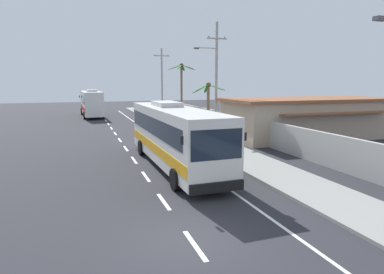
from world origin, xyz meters
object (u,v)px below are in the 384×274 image
(coach_bus_far_lane, at_px, (91,103))
(coach_bus_foreground, at_px, (174,134))
(motorcycle_beside_bus, at_px, (175,133))
(roadside_building, at_px, (308,118))
(pedestrian_midwalk, at_px, (193,127))
(pedestrian_near_kerb, at_px, (189,123))
(utility_pole_far, at_px, (162,81))
(palm_nearest, at_px, (208,95))
(utility_pole_mid, at_px, (216,77))
(palm_second, at_px, (181,79))

(coach_bus_far_lane, bearing_deg, coach_bus_foreground, -83.60)
(motorcycle_beside_bus, bearing_deg, roadside_building, -10.35)
(coach_bus_foreground, distance_m, pedestrian_midwalk, 10.55)
(pedestrian_near_kerb, bearing_deg, coach_bus_foreground, 63.73)
(pedestrian_near_kerb, relative_size, pedestrian_midwalk, 1.05)
(pedestrian_midwalk, distance_m, utility_pole_far, 20.28)
(motorcycle_beside_bus, height_order, utility_pole_far, utility_pole_far)
(pedestrian_near_kerb, xyz_separation_m, palm_nearest, (3.10, 2.70, 2.55))
(coach_bus_foreground, relative_size, utility_pole_mid, 1.21)
(utility_pole_far, bearing_deg, pedestrian_near_kerb, -95.27)
(pedestrian_midwalk, distance_m, roadside_building, 10.43)
(palm_nearest, xyz_separation_m, palm_second, (-0.15, 9.28, 1.86))
(utility_pole_far, height_order, roadside_building, utility_pole_far)
(utility_pole_mid, height_order, roadside_building, utility_pole_mid)
(coach_bus_far_lane, bearing_deg, palm_second, -34.34)
(coach_bus_far_lane, xyz_separation_m, utility_pole_mid, (10.32, -21.78, 3.40))
(coach_bus_foreground, distance_m, roadside_building, 15.65)
(palm_second, bearing_deg, coach_bus_far_lane, 145.66)
(coach_bus_foreground, xyz_separation_m, palm_nearest, (7.95, 14.56, 1.63))
(motorcycle_beside_bus, distance_m, utility_pole_far, 21.69)
(palm_second, height_order, roadside_building, palm_second)
(utility_pole_far, bearing_deg, coach_bus_foreground, -102.44)
(pedestrian_near_kerb, height_order, pedestrian_midwalk, pedestrian_near_kerb)
(utility_pole_far, bearing_deg, palm_second, -76.08)
(motorcycle_beside_bus, relative_size, pedestrian_near_kerb, 1.15)
(pedestrian_midwalk, relative_size, utility_pole_mid, 0.16)
(coach_bus_foreground, bearing_deg, palm_second, 71.90)
(utility_pole_mid, bearing_deg, motorcycle_beside_bus, -162.10)
(utility_pole_far, relative_size, roadside_building, 0.64)
(pedestrian_midwalk, relative_size, palm_nearest, 0.33)
(palm_nearest, height_order, palm_second, palm_second)
(pedestrian_near_kerb, height_order, palm_second, palm_second)
(coach_bus_foreground, bearing_deg, roadside_building, 23.48)
(coach_bus_foreground, height_order, palm_second, palm_second)
(motorcycle_beside_bus, relative_size, pedestrian_midwalk, 1.21)
(coach_bus_far_lane, bearing_deg, utility_pole_mid, -64.66)
(motorcycle_beside_bus, height_order, pedestrian_midwalk, pedestrian_midwalk)
(palm_second, bearing_deg, palm_nearest, -89.05)
(coach_bus_foreground, height_order, pedestrian_near_kerb, coach_bus_foreground)
(coach_bus_foreground, height_order, utility_pole_far, utility_pole_far)
(utility_pole_mid, bearing_deg, palm_nearest, 76.12)
(utility_pole_far, relative_size, palm_second, 1.32)
(utility_pole_far, bearing_deg, utility_pole_mid, -89.06)
(pedestrian_near_kerb, bearing_deg, utility_pole_mid, 129.10)
(utility_pole_mid, relative_size, utility_pole_far, 1.05)
(palm_nearest, bearing_deg, pedestrian_near_kerb, -138.95)
(motorcycle_beside_bus, height_order, roadside_building, roadside_building)
(motorcycle_beside_bus, xyz_separation_m, utility_pole_mid, (4.32, 1.40, 4.77))
(coach_bus_foreground, distance_m, pedestrian_near_kerb, 12.84)
(palm_second, distance_m, roadside_building, 19.14)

